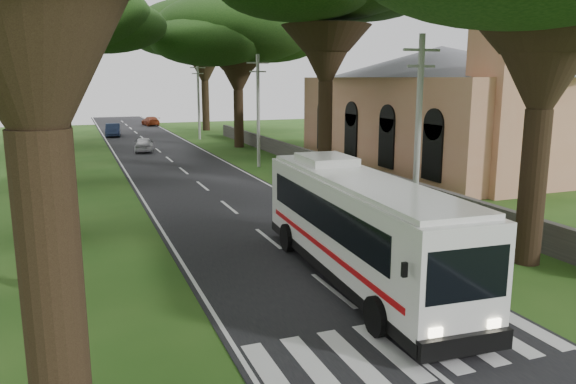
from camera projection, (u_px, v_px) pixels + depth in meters
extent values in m
plane|color=#234B15|center=(365.00, 317.00, 15.22)|extent=(140.00, 140.00, 0.00)
cube|color=black|center=(186.00, 173.00, 38.08)|extent=(8.00, 120.00, 0.04)
cube|color=silver|center=(405.00, 349.00, 13.40)|extent=(8.00, 3.00, 0.01)
cube|color=#383533|center=(314.00, 160.00, 40.22)|extent=(0.35, 50.00, 1.20)
cube|color=tan|center=(438.00, 122.00, 41.04)|extent=(12.00, 22.00, 6.40)
pyramid|color=#595960|center=(442.00, 46.00, 39.96)|extent=(14.00, 24.00, 2.20)
cube|color=tan|center=(504.00, 103.00, 30.48)|extent=(3.00, 3.00, 10.00)
cylinder|color=gray|center=(418.00, 140.00, 21.85)|extent=(0.24, 0.24, 8.00)
cube|color=gray|center=(422.00, 50.00, 21.17)|extent=(1.60, 0.10, 0.10)
cube|color=gray|center=(421.00, 66.00, 21.29)|extent=(1.20, 0.10, 0.10)
cylinder|color=gray|center=(258.00, 112.00, 40.14)|extent=(0.24, 0.24, 8.00)
cube|color=gray|center=(258.00, 63.00, 39.46)|extent=(1.60, 0.10, 0.10)
cube|color=gray|center=(258.00, 72.00, 39.58)|extent=(1.20, 0.10, 0.10)
cylinder|color=gray|center=(199.00, 101.00, 58.42)|extent=(0.24, 0.24, 8.00)
cube|color=gray|center=(198.00, 68.00, 57.74)|extent=(1.60, 0.10, 0.10)
cube|color=gray|center=(198.00, 74.00, 57.86)|extent=(1.20, 0.10, 0.10)
cylinder|color=black|center=(55.00, 319.00, 8.36)|extent=(0.90, 0.90, 5.67)
cylinder|color=black|center=(49.00, 157.00, 22.73)|extent=(0.90, 0.90, 6.44)
cone|color=black|center=(38.00, 26.00, 21.71)|extent=(3.20, 3.20, 3.80)
cylinder|color=black|center=(65.00, 132.00, 39.49)|extent=(0.90, 0.90, 5.25)
cone|color=black|center=(60.00, 66.00, 38.58)|extent=(3.20, 3.20, 3.80)
ellipsoid|color=black|center=(56.00, 13.00, 37.88)|extent=(12.68, 12.68, 5.33)
cylinder|color=black|center=(55.00, 114.00, 55.55)|extent=(0.90, 0.90, 5.69)
cone|color=black|center=(51.00, 65.00, 54.60)|extent=(3.20, 3.20, 3.80)
ellipsoid|color=black|center=(47.00, 22.00, 53.79)|extent=(12.62, 12.62, 5.30)
cylinder|color=black|center=(532.00, 188.00, 19.16)|extent=(0.90, 0.90, 5.35)
cone|color=black|center=(545.00, 50.00, 18.25)|extent=(3.20, 3.20, 3.80)
cylinder|color=black|center=(325.00, 131.00, 35.72)|extent=(0.90, 0.90, 6.15)
cone|color=black|center=(326.00, 50.00, 34.72)|extent=(3.20, 3.20, 3.80)
cylinder|color=black|center=(239.00, 119.00, 52.09)|extent=(0.90, 0.90, 5.26)
cone|color=black|center=(238.00, 69.00, 51.18)|extent=(3.20, 3.20, 3.80)
ellipsoid|color=black|center=(237.00, 29.00, 50.48)|extent=(14.80, 14.80, 6.22)
cylinder|color=black|center=(206.00, 106.00, 68.82)|extent=(0.90, 0.90, 5.97)
cone|color=black|center=(204.00, 65.00, 67.85)|extent=(3.20, 3.20, 3.80)
ellipsoid|color=black|center=(203.00, 28.00, 66.97)|extent=(16.23, 16.23, 6.81)
cube|color=white|center=(359.00, 225.00, 17.63)|extent=(3.04, 11.50, 2.80)
cube|color=black|center=(355.00, 211.00, 17.82)|extent=(2.98, 9.42, 1.04)
cube|color=black|center=(357.00, 266.00, 17.90)|extent=(3.09, 11.54, 0.33)
cube|color=#B90C0F|center=(358.00, 245.00, 17.76)|extent=(3.03, 10.36, 0.17)
cube|color=white|center=(360.00, 179.00, 17.34)|extent=(2.82, 10.92, 0.17)
cylinder|color=black|center=(378.00, 316.00, 14.00)|extent=(0.39, 1.06, 1.04)
cylinder|color=black|center=(459.00, 305.00, 14.71)|extent=(0.39, 1.06, 1.04)
cylinder|color=black|center=(288.00, 238.00, 20.91)|extent=(0.39, 1.06, 1.04)
cylinder|color=black|center=(347.00, 232.00, 21.61)|extent=(0.39, 1.06, 1.04)
imported|color=silver|center=(144.00, 144.00, 48.99)|extent=(2.09, 3.94, 1.28)
imported|color=navy|center=(113.00, 130.00, 61.96)|extent=(1.92, 4.37, 1.40)
imported|color=maroon|center=(151.00, 121.00, 75.96)|extent=(2.20, 4.33, 1.20)
imported|color=black|center=(44.00, 261.00, 16.91)|extent=(0.63, 0.80, 1.92)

